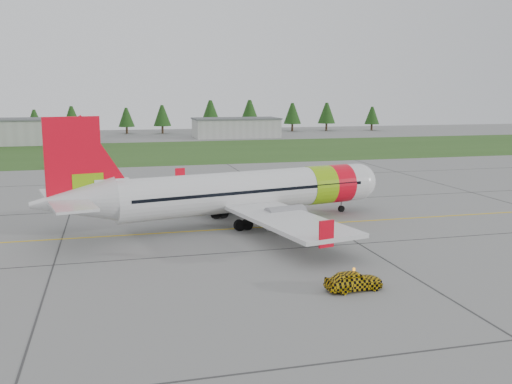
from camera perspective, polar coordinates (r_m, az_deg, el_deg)
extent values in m
plane|color=gray|center=(47.02, -0.99, -5.98)|extent=(320.00, 320.00, 0.00)
cylinder|color=silver|center=(56.89, -0.75, 0.11)|extent=(26.92, 9.58, 4.00)
sphere|color=silver|center=(63.77, 10.10, 1.03)|extent=(4.00, 4.00, 4.00)
cone|color=silver|center=(51.86, -17.84, -0.94)|extent=(7.87, 5.44, 4.00)
cube|color=black|center=(63.90, 10.33, 1.36)|extent=(2.17, 2.96, 0.57)
cylinder|color=#81B80D|center=(60.87, 6.22, 0.70)|extent=(3.47, 4.56, 4.08)
cylinder|color=red|center=(62.23, 8.13, 0.86)|extent=(3.07, 4.47, 4.08)
cube|color=silver|center=(56.88, -1.21, -1.05)|extent=(12.49, 33.29, 0.37)
cube|color=red|center=(71.33, -7.60, 1.57)|extent=(1.24, 0.44, 2.05)
cube|color=red|center=(42.37, 7.05, -4.18)|extent=(1.24, 0.44, 2.05)
cylinder|color=gray|center=(62.65, -2.15, -0.56)|extent=(4.07, 2.89, 2.16)
cylinder|color=gray|center=(52.79, 2.94, -2.55)|extent=(4.07, 2.89, 2.16)
cube|color=red|center=(51.38, -17.81, 2.85)|extent=(4.69, 1.36, 7.80)
cube|color=#81B80D|center=(51.87, -16.45, 0.46)|extent=(2.70, 0.99, 2.46)
cube|color=silver|center=(51.74, -18.41, -0.70)|extent=(5.72, 12.23, 0.23)
cylinder|color=slate|center=(63.01, 8.54, -1.31)|extent=(0.18, 0.18, 1.44)
cylinder|color=black|center=(63.08, 8.53, -1.64)|extent=(0.74, 0.43, 0.70)
cylinder|color=slate|center=(59.25, -3.30, -1.68)|extent=(0.23, 0.23, 1.95)
cylinder|color=black|center=(59.18, -3.66, -2.14)|extent=(1.14, 0.68, 1.07)
cylinder|color=slate|center=(54.13, -0.88, -2.78)|extent=(0.23, 0.23, 1.95)
cylinder|color=black|center=(54.06, -1.27, -3.28)|extent=(1.14, 0.68, 1.07)
imported|color=yellow|center=(38.19, 9.80, -6.87)|extent=(1.45, 1.67, 3.90)
imported|color=silver|center=(102.48, -17.96, 3.38)|extent=(1.78, 1.73, 4.06)
cube|color=#30561E|center=(127.09, -9.59, 3.99)|extent=(320.00, 50.00, 0.03)
cube|color=gold|center=(54.58, -2.93, -3.73)|extent=(120.00, 0.25, 0.02)
cube|color=#A8A8A3|center=(155.56, -21.65, 5.60)|extent=(32.00, 14.00, 6.00)
cube|color=#A8A8A3|center=(166.15, -2.02, 6.39)|extent=(24.00, 12.00, 5.20)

